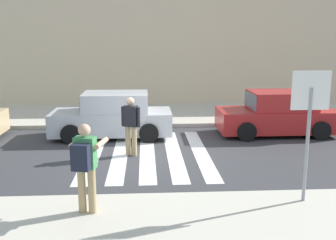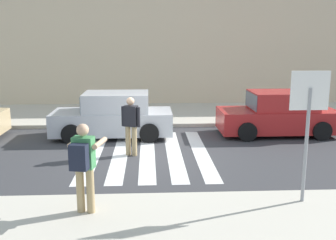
% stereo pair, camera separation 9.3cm
% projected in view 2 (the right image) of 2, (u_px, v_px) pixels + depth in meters
% --- Properties ---
extents(ground_plane, '(120.00, 120.00, 0.00)m').
position_uv_depth(ground_plane, '(147.00, 155.00, 11.56)').
color(ground_plane, '#38383A').
extents(sidewalk_far, '(60.00, 4.80, 0.14)m').
position_uv_depth(sidewalk_far, '(147.00, 114.00, 17.40)').
color(sidewalk_far, beige).
rests_on(sidewalk_far, ground).
extents(building_facade_far, '(56.00, 4.00, 6.95)m').
position_uv_depth(building_facade_far, '(147.00, 36.00, 21.00)').
color(building_facade_far, beige).
rests_on(building_facade_far, ground).
extents(crosswalk_stripe_0, '(0.44, 5.20, 0.01)m').
position_uv_depth(crosswalk_stripe_0, '(94.00, 154.00, 11.67)').
color(crosswalk_stripe_0, silver).
rests_on(crosswalk_stripe_0, ground).
extents(crosswalk_stripe_1, '(0.44, 5.20, 0.01)m').
position_uv_depth(crosswalk_stripe_1, '(121.00, 154.00, 11.71)').
color(crosswalk_stripe_1, silver).
rests_on(crosswalk_stripe_1, ground).
extents(crosswalk_stripe_2, '(0.44, 5.20, 0.01)m').
position_uv_depth(crosswalk_stripe_2, '(147.00, 153.00, 11.75)').
color(crosswalk_stripe_2, silver).
rests_on(crosswalk_stripe_2, ground).
extents(crosswalk_stripe_3, '(0.44, 5.20, 0.01)m').
position_uv_depth(crosswalk_stripe_3, '(174.00, 153.00, 11.79)').
color(crosswalk_stripe_3, silver).
rests_on(crosswalk_stripe_3, ground).
extents(crosswalk_stripe_4, '(0.44, 5.20, 0.01)m').
position_uv_depth(crosswalk_stripe_4, '(200.00, 152.00, 11.83)').
color(crosswalk_stripe_4, silver).
rests_on(crosswalk_stripe_4, ground).
extents(stop_sign, '(0.76, 0.08, 2.64)m').
position_uv_depth(stop_sign, '(309.00, 108.00, 7.62)').
color(stop_sign, gray).
rests_on(stop_sign, sidewalk_near).
extents(photographer_with_backpack, '(0.69, 0.92, 1.72)m').
position_uv_depth(photographer_with_backpack, '(83.00, 161.00, 7.27)').
color(photographer_with_backpack, tan).
rests_on(photographer_with_backpack, sidewalk_near).
extents(pedestrian_crossing, '(0.55, 0.36, 1.72)m').
position_uv_depth(pedestrian_crossing, '(131.00, 123.00, 11.37)').
color(pedestrian_crossing, tan).
rests_on(pedestrian_crossing, ground).
extents(parked_car_silver, '(4.10, 1.92, 1.55)m').
position_uv_depth(parked_car_silver, '(114.00, 116.00, 13.60)').
color(parked_car_silver, '#B7BABF').
rests_on(parked_car_silver, ground).
extents(parked_car_red, '(4.10, 1.92, 1.55)m').
position_uv_depth(parked_car_red, '(278.00, 115.00, 13.88)').
color(parked_car_red, red).
rests_on(parked_car_red, ground).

